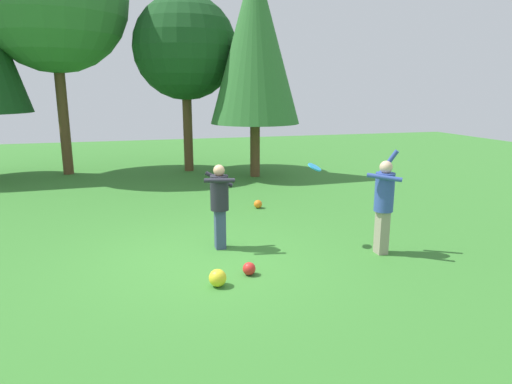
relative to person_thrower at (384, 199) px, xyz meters
The scene contains 9 objects.
ground_plane 3.34m from the person_thrower, 169.45° to the left, with size 40.00×40.00×0.00m, color #387A2D.
person_thrower is the anchor object (origin of this frame).
person_catcher 2.98m from the person_thrower, 159.10° to the left, with size 0.61×0.56×1.60m.
frisbee 1.38m from the person_thrower, 143.26° to the left, with size 0.36×0.37×0.15m.
ball_yellow 3.33m from the person_thrower, 169.35° to the right, with size 0.27×0.27×0.27m, color yellow.
ball_orange 4.01m from the person_thrower, 109.48° to the left, with size 0.21×0.21×0.21m, color orange.
ball_red 2.76m from the person_thrower, behind, with size 0.21×0.21×0.21m, color red.
tree_right 8.56m from the person_thrower, 91.62° to the left, with size 2.98×2.98×7.12m.
tree_center 10.40m from the person_thrower, 103.43° to the left, with size 3.62×3.62×6.18m.
Camera 1 is at (-1.16, -7.42, 2.93)m, focal length 31.29 mm.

